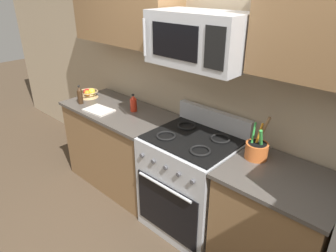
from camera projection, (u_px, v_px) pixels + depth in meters
name	position (u px, v px, depth m)	size (l,w,h in m)	color
wall_back	(223.00, 85.00, 2.67)	(8.00, 0.10, 2.60)	tan
counter_left	(120.00, 146.00, 3.40)	(1.25, 0.65, 0.91)	olive
range_oven	(191.00, 182.00, 2.77)	(0.76, 0.69, 1.09)	#B2B5BA
counter_right	(273.00, 227.00, 2.28)	(0.81, 0.65, 0.91)	olive
microwave	(199.00, 39.00, 2.24)	(0.77, 0.44, 0.39)	#B2B5BA
upper_cabinets_left	(124.00, 4.00, 2.89)	(1.24, 0.34, 0.72)	olive
upper_cabinets_right	(326.00, 19.00, 1.77)	(0.80, 0.34, 0.72)	olive
utensil_crock	(257.00, 149.00, 2.29)	(0.17, 0.17, 0.34)	#D1662D
fruit_basket	(89.00, 93.00, 3.49)	(0.22, 0.22, 0.10)	tan
cutting_board	(99.00, 110.00, 3.14)	(0.29, 0.20, 0.02)	silver
bottle_soy	(80.00, 95.00, 3.30)	(0.06, 0.06, 0.20)	#382314
bottle_hot_sauce	(133.00, 103.00, 3.11)	(0.07, 0.07, 0.18)	red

